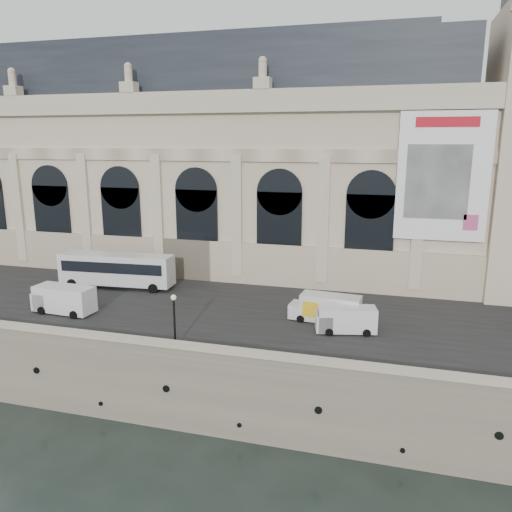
{
  "coord_description": "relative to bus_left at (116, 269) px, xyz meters",
  "views": [
    {
      "loc": [
        18.33,
        -32.63,
        22.61
      ],
      "look_at": [
        3.23,
        22.0,
        9.45
      ],
      "focal_mm": 35.0,
      "sensor_mm": 36.0,
      "label": 1
    }
  ],
  "objects": [
    {
      "name": "ground",
      "position": [
        11.94,
        -16.57,
        -8.2
      ],
      "size": [
        260.0,
        260.0,
        0.0
      ],
      "primitive_type": "plane",
      "color": "black",
      "rests_on": "ground"
    },
    {
      "name": "box_truck",
      "position": [
        24.84,
        -4.92,
        -0.87
      ],
      "size": [
        6.76,
        2.87,
        2.65
      ],
      "color": "silver",
      "rests_on": "quay"
    },
    {
      "name": "lamp_right",
      "position": [
        13.68,
        -14.1,
        0.06
      ],
      "size": [
        0.46,
        0.46,
        4.54
      ],
      "color": "black",
      "rests_on": "quay"
    },
    {
      "name": "van_c",
      "position": [
        26.61,
        -7.09,
        -1.01
      ],
      "size": [
        5.55,
        3.07,
        2.34
      ],
      "color": "silver",
      "rests_on": "quay"
    },
    {
      "name": "parapet",
      "position": [
        11.94,
        -15.97,
        -1.58
      ],
      "size": [
        160.0,
        1.4,
        1.21
      ],
      "color": "gray",
      "rests_on": "quay"
    },
    {
      "name": "bus_left",
      "position": [
        0.0,
        0.0,
        0.0
      ],
      "size": [
        13.49,
        3.85,
        3.93
      ],
      "color": "silver",
      "rests_on": "quay"
    },
    {
      "name": "van_b",
      "position": [
        -0.63,
        -9.24,
        -0.8
      ],
      "size": [
        6.28,
        2.86,
        2.74
      ],
      "color": "white",
      "rests_on": "quay"
    },
    {
      "name": "quay",
      "position": [
        11.94,
        18.43,
        -5.2
      ],
      "size": [
        160.0,
        70.0,
        6.0
      ],
      "primitive_type": "cube",
      "color": "gray",
      "rests_on": "ground"
    },
    {
      "name": "street",
      "position": [
        11.94,
        -2.57,
        -2.17
      ],
      "size": [
        160.0,
        24.0,
        0.06
      ],
      "primitive_type": "cube",
      "color": "#2D2D2D",
      "rests_on": "quay"
    },
    {
      "name": "museum",
      "position": [
        5.96,
        14.29,
        11.52
      ],
      "size": [
        69.0,
        18.7,
        29.1
      ],
      "color": "beige",
      "rests_on": "quay"
    }
  ]
}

